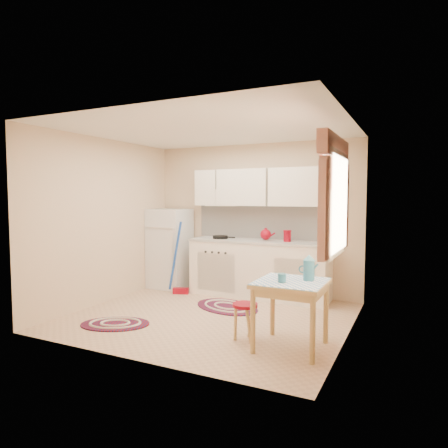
{
  "coord_description": "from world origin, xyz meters",
  "views": [
    {
      "loc": [
        2.49,
        -4.68,
        1.63
      ],
      "look_at": [
        0.1,
        0.25,
        1.24
      ],
      "focal_mm": 32.0,
      "sensor_mm": 36.0,
      "label": 1
    }
  ],
  "objects_px": {
    "fridge": "(170,248)",
    "table": "(291,315)",
    "base_cabinets": "(259,270)",
    "stool": "(245,322)"
  },
  "relations": [
    {
      "from": "base_cabinets",
      "to": "fridge",
      "type": "bearing_deg",
      "value": -178.29
    },
    {
      "from": "table",
      "to": "stool",
      "type": "height_order",
      "value": "table"
    },
    {
      "from": "fridge",
      "to": "base_cabinets",
      "type": "bearing_deg",
      "value": 1.71
    },
    {
      "from": "base_cabinets",
      "to": "table",
      "type": "height_order",
      "value": "base_cabinets"
    },
    {
      "from": "base_cabinets",
      "to": "stool",
      "type": "distance_m",
      "value": 2.0
    },
    {
      "from": "fridge",
      "to": "table",
      "type": "xyz_separation_m",
      "value": [
        2.77,
        -1.86,
        -0.34
      ]
    },
    {
      "from": "fridge",
      "to": "stool",
      "type": "xyz_separation_m",
      "value": [
        2.24,
        -1.86,
        -0.49
      ]
    },
    {
      "from": "stool",
      "to": "fridge",
      "type": "bearing_deg",
      "value": 140.39
    },
    {
      "from": "fridge",
      "to": "stool",
      "type": "height_order",
      "value": "fridge"
    },
    {
      "from": "fridge",
      "to": "table",
      "type": "distance_m",
      "value": 3.36
    }
  ]
}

